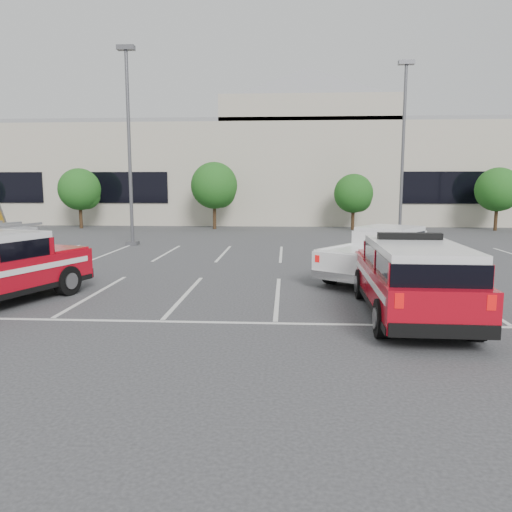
# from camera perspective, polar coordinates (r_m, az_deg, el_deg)

# --- Properties ---
(ground) EXTENTS (120.00, 120.00, 0.00)m
(ground) POSITION_cam_1_polar(r_m,az_deg,el_deg) (14.51, 2.47, -4.64)
(ground) COLOR #313133
(ground) RESTS_ON ground
(stall_markings) EXTENTS (23.00, 15.00, 0.01)m
(stall_markings) POSITION_cam_1_polar(r_m,az_deg,el_deg) (18.92, 2.72, -1.61)
(stall_markings) COLOR silver
(stall_markings) RESTS_ON ground
(convention_building) EXTENTS (60.00, 16.99, 13.20)m
(convention_building) POSITION_cam_1_polar(r_m,az_deg,el_deg) (46.03, 3.47, 10.01)
(convention_building) COLOR #B5AD99
(convention_building) RESTS_ON ground
(tree_left) EXTENTS (3.07, 3.07, 4.42)m
(tree_left) POSITION_cam_1_polar(r_m,az_deg,el_deg) (39.24, -19.37, 7.05)
(tree_left) COLOR #3F2B19
(tree_left) RESTS_ON ground
(tree_mid_left) EXTENTS (3.37, 3.37, 4.85)m
(tree_mid_left) POSITION_cam_1_polar(r_m,az_deg,el_deg) (36.56, -4.65, 7.85)
(tree_mid_left) COLOR #3F2B19
(tree_mid_left) RESTS_ON ground
(tree_mid_right) EXTENTS (2.77, 2.77, 3.99)m
(tree_mid_right) POSITION_cam_1_polar(r_m,az_deg,el_deg) (36.52, 11.21, 6.88)
(tree_mid_right) COLOR #3F2B19
(tree_mid_right) RESTS_ON ground
(tree_right) EXTENTS (3.07, 3.07, 4.42)m
(tree_right) POSITION_cam_1_polar(r_m,az_deg,el_deg) (39.12, 25.99, 6.69)
(tree_right) COLOR #3F2B19
(tree_right) RESTS_ON ground
(light_pole_left) EXTENTS (0.90, 0.60, 10.24)m
(light_pole_left) POSITION_cam_1_polar(r_m,az_deg,el_deg) (27.48, -14.28, 12.02)
(light_pole_left) COLOR #59595E
(light_pole_left) RESTS_ON ground
(light_pole_mid) EXTENTS (0.90, 0.60, 10.24)m
(light_pole_mid) POSITION_cam_1_polar(r_m,az_deg,el_deg) (30.96, 16.44, 11.48)
(light_pole_mid) COLOR #59595E
(light_pole_mid) RESTS_ON ground
(fire_chief_suv) EXTENTS (2.26, 5.82, 2.03)m
(fire_chief_suv) POSITION_cam_1_polar(r_m,az_deg,el_deg) (12.65, 17.39, -3.08)
(fire_chief_suv) COLOR #A20715
(fire_chief_suv) RESTS_ON ground
(white_pickup) EXTENTS (5.01, 5.84, 1.77)m
(white_pickup) POSITION_cam_1_polar(r_m,az_deg,el_deg) (17.65, 14.34, -0.26)
(white_pickup) COLOR silver
(white_pickup) RESTS_ON ground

